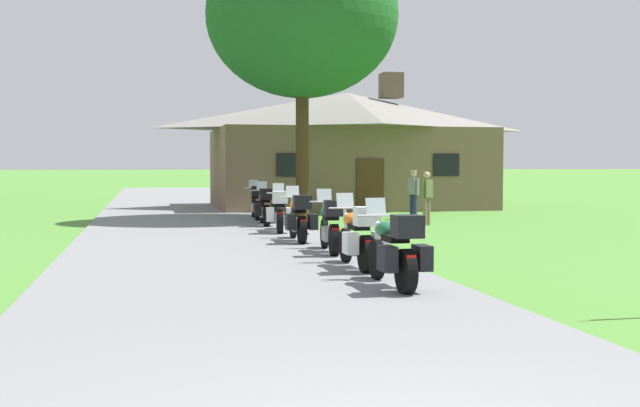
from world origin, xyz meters
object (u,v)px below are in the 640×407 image
Objects in this scene: motorcycle_orange_second_in_row at (359,238)px; motorcycle_green_nearest_to_camera at (396,251)px; bystander_gray_shirt_near_lodge at (413,192)px; motorcycle_blue_farthest_in_row at (256,202)px; motorcycle_green_third_in_row at (330,226)px; bystander_olive_shirt_beside_signpost at (427,195)px; motorcycle_black_fifth_in_row at (280,212)px; motorcycle_orange_fourth_in_row at (299,219)px; motorcycle_red_sixth_in_row at (265,207)px.

motorcycle_green_nearest_to_camera is at bearing -90.53° from motorcycle_orange_second_in_row.
motorcycle_orange_second_in_row is at bearing -40.42° from bystander_gray_shirt_near_lodge.
motorcycle_orange_second_in_row and motorcycle_blue_farthest_in_row have the same top height.
motorcycle_green_third_in_row is 10.98m from bystander_gray_shirt_near_lodge.
bystander_olive_shirt_beside_signpost is (4.74, 7.14, 0.31)m from motorcycle_green_third_in_row.
motorcycle_orange_second_in_row is 1.00× the size of motorcycle_black_fifth_in_row.
motorcycle_orange_second_in_row is 10.86m from bystander_olive_shirt_beside_signpost.
motorcycle_orange_fourth_in_row and motorcycle_blue_farthest_in_row have the same top height.
motorcycle_orange_second_in_row is at bearing -152.76° from bystander_olive_shirt_beside_signpost.
motorcycle_orange_second_in_row and motorcycle_green_third_in_row have the same top height.
bystander_olive_shirt_beside_signpost reaches higher than motorcycle_red_sixth_in_row.
bystander_olive_shirt_beside_signpost is at bearing -27.31° from bystander_gray_shirt_near_lodge.
motorcycle_orange_second_in_row is at bearing -86.22° from motorcycle_red_sixth_in_row.
motorcycle_green_third_in_row is (0.13, 4.78, 0.01)m from motorcycle_green_nearest_to_camera.
motorcycle_red_sixth_in_row is at bearing -89.51° from motorcycle_blue_farthest_in_row.
motorcycle_orange_second_in_row is at bearing -86.56° from motorcycle_orange_fourth_in_row.
motorcycle_blue_farthest_in_row is 1.24× the size of bystander_gray_shirt_near_lodge.
motorcycle_blue_farthest_in_row is (0.04, 7.77, 0.01)m from motorcycle_orange_fourth_in_row.
motorcycle_orange_second_in_row is 1.00× the size of motorcycle_red_sixth_in_row.
motorcycle_blue_farthest_in_row is at bearing 95.91° from motorcycle_green_third_in_row.
motorcycle_orange_fourth_in_row is at bearing 90.41° from motorcycle_green_nearest_to_camera.
motorcycle_green_third_in_row is 1.00× the size of motorcycle_blue_farthest_in_row.
bystander_gray_shirt_near_lodge is 2.57m from bystander_olive_shirt_beside_signpost.
motorcycle_red_sixth_in_row is (-0.16, 10.09, 0.00)m from motorcycle_orange_second_in_row.
bystander_olive_shirt_beside_signpost reaches higher than motorcycle_blue_farthest_in_row.
motorcycle_green_nearest_to_camera is at bearing -86.57° from motorcycle_red_sixth_in_row.
motorcycle_black_fifth_in_row is at bearing 97.35° from motorcycle_green_third_in_row.
motorcycle_orange_fourth_in_row is 1.00× the size of motorcycle_blue_farthest_in_row.
motorcycle_orange_second_in_row is 7.71m from motorcycle_black_fifth_in_row.
bystander_olive_shirt_beside_signpost is at bearing 46.00° from motorcycle_orange_fourth_in_row.
motorcycle_black_fifth_in_row is (-0.12, 7.71, 0.00)m from motorcycle_orange_second_in_row.
motorcycle_orange_fourth_in_row is (-0.07, 7.18, 0.00)m from motorcycle_green_nearest_to_camera.
bystander_olive_shirt_beside_signpost is at bearing -1.36° from motorcycle_red_sixth_in_row.
motorcycle_green_nearest_to_camera is 1.00× the size of motorcycle_green_third_in_row.
bystander_gray_shirt_near_lodge is at bearing 69.62° from motorcycle_green_nearest_to_camera.
motorcycle_blue_farthest_in_row is (0.09, 2.67, 0.01)m from motorcycle_red_sixth_in_row.
motorcycle_orange_fourth_in_row is at bearing -53.66° from bystander_gray_shirt_near_lodge.
motorcycle_green_third_in_row is 7.51m from motorcycle_red_sixth_in_row.
motorcycle_green_nearest_to_camera and motorcycle_red_sixth_in_row have the same top height.
motorcycle_black_fifth_in_row is 1.00× the size of motorcycle_red_sixth_in_row.
motorcycle_black_fifth_in_row is (-0.01, 2.72, 0.00)m from motorcycle_orange_fourth_in_row.
motorcycle_green_third_in_row and motorcycle_orange_fourth_in_row have the same top height.
motorcycle_black_fifth_in_row is at bearing -88.08° from motorcycle_blue_farthest_in_row.
motorcycle_green_nearest_to_camera is at bearing -86.54° from motorcycle_green_third_in_row.
motorcycle_green_nearest_to_camera is at bearing -87.27° from motorcycle_orange_fourth_in_row.
motorcycle_black_fifth_in_row is (-0.21, 5.12, -0.01)m from motorcycle_green_third_in_row.
motorcycle_blue_farthest_in_row is (-0.02, 14.95, 0.01)m from motorcycle_green_nearest_to_camera.
bystander_gray_shirt_near_lodge is (5.20, 9.67, 0.33)m from motorcycle_green_third_in_row.
motorcycle_blue_farthest_in_row is at bearing -112.46° from bystander_gray_shirt_near_lodge.
motorcycle_green_third_in_row is at bearing -86.62° from motorcycle_blue_farthest_in_row.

